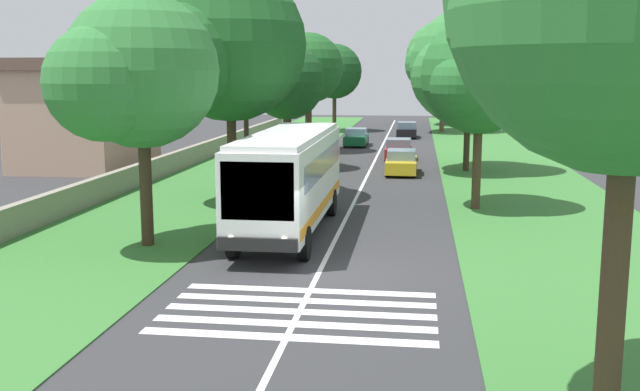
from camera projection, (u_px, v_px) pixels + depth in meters
ground at (319, 272)px, 21.88m from camera, size 160.00×160.00×0.00m
grass_verge_left at (200, 188)px, 37.61m from camera, size 120.00×8.00×0.04m
grass_verge_right at (528, 195)px, 35.47m from camera, size 120.00×8.00×0.04m
centre_line at (359, 192)px, 36.54m from camera, size 110.00×0.16×0.01m
coach_bus at (290, 175)px, 26.86m from camera, size 11.16×2.62×3.73m
zebra_crossing at (299, 312)px, 18.23m from camera, size 4.05×6.80×0.01m
trailing_car_0 at (401, 163)px, 42.77m from camera, size 4.30×1.78×1.43m
trailing_car_1 at (399, 150)px, 49.88m from camera, size 4.30×1.78×1.43m
trailing_car_2 at (356, 138)px, 59.08m from camera, size 4.30×1.78×1.43m
trailing_car_3 at (407, 130)px, 66.49m from camera, size 4.30×1.78×1.43m
roadside_tree_left_0 at (332, 73)px, 72.66m from camera, size 6.73×5.56×8.64m
roadside_tree_left_1 at (135, 75)px, 24.11m from camera, size 6.26×5.21×8.47m
roadside_tree_left_2 at (226, 49)px, 33.28m from camera, size 8.72×7.00×10.60m
roadside_tree_left_3 at (286, 84)px, 44.16m from camera, size 5.37×4.54×7.55m
roadside_tree_left_4 at (307, 70)px, 53.82m from camera, size 6.12×5.16×8.73m
roadside_tree_right_0 at (478, 78)px, 31.14m from camera, size 5.92×4.99×8.23m
roadside_tree_right_1 at (621, 0)px, 11.01m from camera, size 6.99×5.70×9.96m
roadside_tree_right_2 at (441, 61)px, 71.43m from camera, size 9.28×7.38×10.83m
roadside_tree_right_3 at (443, 58)px, 81.62m from camera, size 9.12×7.32×11.23m
roadside_tree_right_4 at (466, 71)px, 43.01m from camera, size 8.45×7.01×9.61m
utility_pole at (246, 110)px, 35.46m from camera, size 0.24×1.40×7.80m
roadside_wall at (169, 163)px, 42.84m from camera, size 70.00×0.40×1.14m
roadside_building at (86, 113)px, 45.50m from camera, size 9.74×6.80×6.68m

